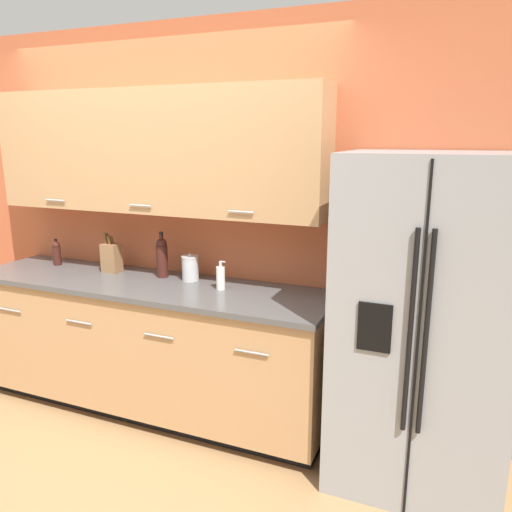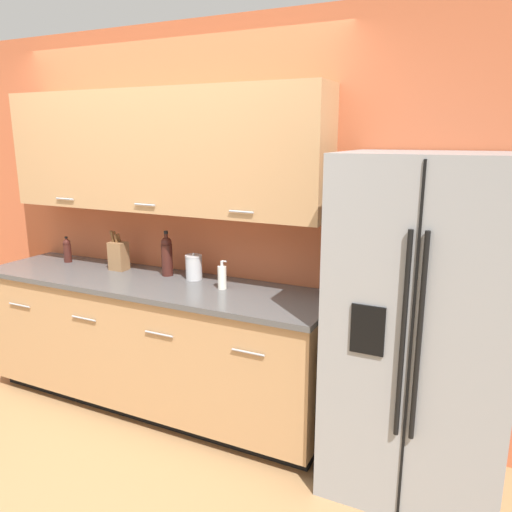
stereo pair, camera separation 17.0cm
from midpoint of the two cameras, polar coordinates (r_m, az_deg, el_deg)
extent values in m
plane|color=#997047|center=(3.30, -21.29, -22.05)|extent=(14.00, 14.00, 0.00)
cube|color=#BC5B38|center=(3.61, -11.02, 4.21)|extent=(10.00, 0.05, 2.60)
cube|color=tan|center=(3.41, -13.10, 11.55)|extent=(2.35, 0.32, 0.79)
cylinder|color=#99999E|center=(3.77, -23.18, 5.87)|extent=(0.16, 0.01, 0.01)
cylinder|color=#99999E|center=(3.30, -14.51, 5.59)|extent=(0.16, 0.01, 0.01)
cylinder|color=#99999E|center=(2.94, -3.39, 5.05)|extent=(0.16, 0.01, 0.01)
cube|color=black|center=(3.79, -12.74, -15.64)|extent=(2.47, 0.54, 0.09)
cube|color=tan|center=(3.56, -13.49, -9.63)|extent=(2.51, 0.62, 0.80)
cube|color=#4C4C4C|center=(3.41, -13.99, -3.22)|extent=(2.53, 0.64, 0.03)
cylinder|color=#99999E|center=(3.86, -27.51, -5.51)|extent=(0.20, 0.01, 0.01)
cylinder|color=#99999E|center=(3.44, -20.95, -7.09)|extent=(0.20, 0.01, 0.01)
cylinder|color=#99999E|center=(3.07, -12.64, -8.96)|extent=(0.20, 0.01, 0.01)
cylinder|color=#99999E|center=(2.79, -2.27, -10.99)|extent=(0.20, 0.01, 0.01)
cube|color=gray|center=(2.77, 16.88, -7.62)|extent=(0.88, 0.70, 1.80)
cube|color=black|center=(2.44, 16.00, -10.49)|extent=(0.01, 0.01, 1.76)
cylinder|color=black|center=(2.40, 15.26, -8.56)|extent=(0.02, 0.02, 0.99)
cylinder|color=black|center=(2.39, 16.94, -8.74)|extent=(0.02, 0.02, 0.99)
cube|color=black|center=(2.43, 11.44, -8.03)|extent=(0.16, 0.01, 0.24)
cube|color=olive|center=(3.70, -17.45, -0.22)|extent=(0.12, 0.10, 0.20)
cylinder|color=brown|center=(3.70, -17.86, 1.98)|extent=(0.02, 0.03, 0.08)
cylinder|color=brown|center=(3.68, -18.16, 1.95)|extent=(0.02, 0.04, 0.09)
cylinder|color=brown|center=(3.68, -17.46, 1.81)|extent=(0.02, 0.03, 0.06)
cylinder|color=brown|center=(3.66, -17.74, 1.72)|extent=(0.02, 0.03, 0.06)
cylinder|color=#3D1914|center=(3.48, -12.04, -0.61)|extent=(0.08, 0.08, 0.22)
sphere|color=#3D1914|center=(3.45, -12.14, 1.38)|extent=(0.07, 0.07, 0.07)
cylinder|color=#3D1914|center=(3.45, -12.16, 1.77)|extent=(0.02, 0.02, 0.08)
cylinder|color=black|center=(3.44, -12.19, 2.54)|extent=(0.03, 0.03, 0.02)
cylinder|color=silver|center=(3.15, -5.61, -2.55)|extent=(0.06, 0.06, 0.15)
cylinder|color=#B2B2B5|center=(3.13, -5.65, -0.95)|extent=(0.02, 0.02, 0.04)
cylinder|color=#B2B2B5|center=(3.12, -5.39, -0.67)|extent=(0.03, 0.01, 0.01)
cylinder|color=#3D1914|center=(4.05, -22.91, 0.01)|extent=(0.06, 0.06, 0.14)
sphere|color=#3D1914|center=(4.04, -23.02, 1.12)|extent=(0.06, 0.06, 0.06)
cylinder|color=#3D1914|center=(4.03, -23.04, 1.30)|extent=(0.02, 0.02, 0.05)
cylinder|color=black|center=(4.03, -23.07, 1.72)|extent=(0.02, 0.02, 0.01)
cylinder|color=#B7B7BA|center=(3.37, -8.95, -1.49)|extent=(0.11, 0.11, 0.16)
cylinder|color=#B7B7BA|center=(3.35, -9.01, -0.10)|extent=(0.11, 0.11, 0.01)
sphere|color=#B7B7BA|center=(3.35, -9.01, 0.10)|extent=(0.02, 0.02, 0.02)
camera|label=1|loc=(0.08, -91.64, -0.40)|focal=35.00mm
camera|label=2|loc=(0.08, 88.36, 0.40)|focal=35.00mm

